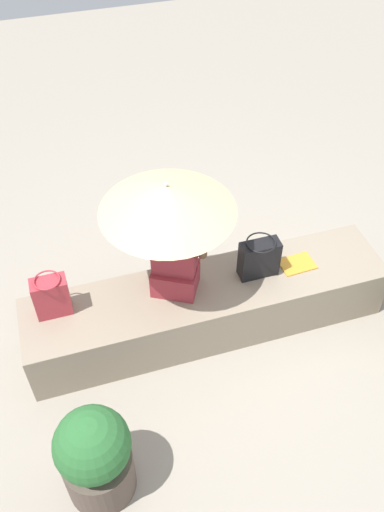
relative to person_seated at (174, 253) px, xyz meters
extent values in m
plane|color=#9E9384|center=(-0.25, 0.07, -0.88)|extent=(14.00, 14.00, 0.00)
cube|color=gray|center=(-0.25, 0.07, -0.63)|extent=(2.94, 0.63, 0.49)
cube|color=#992D38|center=(0.00, 0.00, -0.28)|extent=(0.43, 0.41, 0.22)
cube|color=#992D38|center=(0.00, 0.00, 0.07)|extent=(0.38, 0.33, 0.48)
sphere|color=brown|center=(0.00, 0.00, 0.41)|extent=(0.20, 0.20, 0.20)
cylinder|color=brown|center=(0.18, -0.09, 0.10)|extent=(0.16, 0.21, 0.32)
cylinder|color=brown|center=(-0.18, 0.09, 0.10)|extent=(0.16, 0.21, 0.32)
cylinder|color=#B7B7BC|center=(0.02, -0.07, 0.10)|extent=(0.02, 0.02, 0.97)
cone|color=#DBBC7F|center=(0.02, -0.07, 0.47)|extent=(0.98, 0.98, 0.22)
sphere|color=#B7B7BC|center=(0.02, -0.07, 0.59)|extent=(0.03, 0.03, 0.03)
cube|color=black|center=(-0.67, 0.05, -0.22)|extent=(0.31, 0.13, 0.33)
torus|color=black|center=(-0.67, 0.05, -0.05)|extent=(0.23, 0.23, 0.01)
cube|color=#B2333D|center=(0.94, -0.04, -0.22)|extent=(0.26, 0.14, 0.34)
torus|color=#B2333D|center=(0.94, -0.04, -0.03)|extent=(0.19, 0.19, 0.01)
cube|color=gold|center=(-1.02, 0.05, -0.38)|extent=(0.29, 0.21, 0.01)
cylinder|color=brown|center=(0.85, 1.14, -0.69)|extent=(0.46, 0.46, 0.39)
sphere|color=#2D6B33|center=(0.85, 1.14, -0.30)|extent=(0.48, 0.48, 0.48)
camera|label=1|loc=(0.70, 2.74, 2.86)|focal=38.24mm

